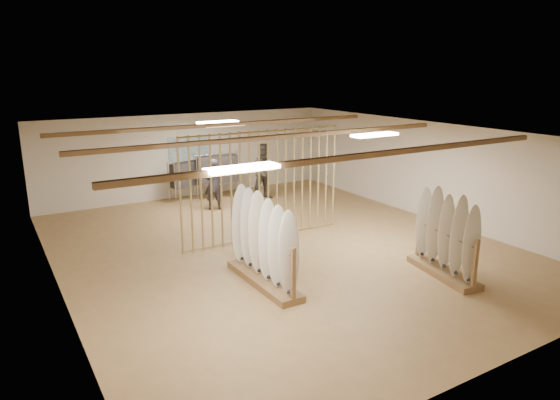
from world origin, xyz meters
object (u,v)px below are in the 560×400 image
clothing_rack_a (188,174)px  clothing_rack_b (217,169)px  rack_left (263,254)px  shopper_b (265,168)px  shopper_a (213,181)px  rack_right (445,248)px

clothing_rack_a → clothing_rack_b: size_ratio=0.88×
rack_left → shopper_b: (3.42, 5.97, 0.41)m
shopper_b → shopper_a: bearing=-163.1°
rack_left → clothing_rack_a: 7.15m
shopper_a → rack_left: bearing=98.6°
clothing_rack_b → rack_left: bearing=-97.5°
clothing_rack_a → clothing_rack_b: (0.92, -0.32, 0.12)m
shopper_b → clothing_rack_b: bearing=158.2°
shopper_b → clothing_rack_a: bearing=162.1°
rack_right → shopper_a: bearing=116.5°
rack_right → clothing_rack_a: size_ratio=1.43×
rack_right → clothing_rack_a: (-2.36, 8.65, 0.28)m
rack_left → shopper_b: shopper_b is taller
rack_right → clothing_rack_b: 8.47m
rack_left → rack_right: (3.47, -1.59, -0.03)m
rack_right → shopper_b: shopper_b is taller
clothing_rack_b → shopper_a: shopper_a is taller
rack_right → clothing_rack_a: rack_right is taller
rack_left → shopper_a: size_ratio=1.29×
rack_left → clothing_rack_a: size_ratio=1.70×
rack_left → clothing_rack_b: size_ratio=1.50×
clothing_rack_a → shopper_b: bearing=-41.4°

